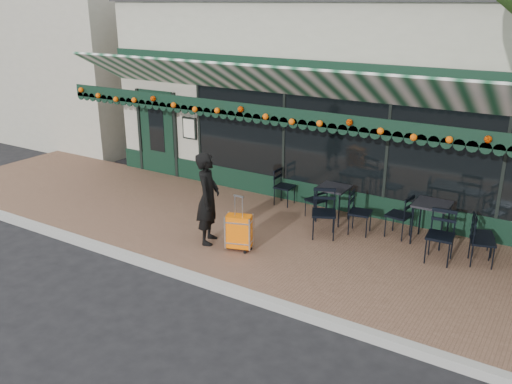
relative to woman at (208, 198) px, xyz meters
The scene contains 17 objects.
ground 1.84m from the woman, 47.68° to the right, with size 80.00×80.00×0.00m, color black.
sidewalk 1.65m from the woman, 40.65° to the left, with size 18.00×4.00×0.15m, color brown.
curb 1.85m from the woman, 49.63° to the right, with size 18.00×0.16×0.15m, color #9E9E99.
restaurant_building 6.90m from the woman, 81.34° to the left, with size 12.00×9.60×4.50m.
neighbor_building_left 13.88m from the woman, 150.14° to the left, with size 12.00×8.00×4.80m, color #B0AB9A.
woman is the anchor object (origin of this frame).
suitcase 0.86m from the woman, ahead, with size 0.52×0.39×1.05m.
cafe_table_a 4.21m from the woman, 31.66° to the left, with size 0.65×0.65×0.80m.
cafe_table_b 2.72m from the woman, 54.86° to the left, with size 0.61×0.61×0.75m.
chair_a_left 3.71m from the woman, 35.98° to the left, with size 0.44×0.44×0.87m, color black, non-canonical shape.
chair_a_right 5.05m from the woman, 25.97° to the left, with size 0.38×0.38×0.77m, color black, non-canonical shape.
chair_a_front 4.23m from the woman, 20.68° to the left, with size 0.47×0.47×0.94m, color black, non-canonical shape.
chair_a_extra 4.95m from the woman, 21.03° to the left, with size 0.42×0.42×0.85m, color black, non-canonical shape.
chair_b_left 2.56m from the woman, 62.23° to the left, with size 0.38×0.38×0.75m, color black, non-canonical shape.
chair_b_right 3.01m from the woman, 39.72° to the left, with size 0.43×0.43×0.86m, color black, non-canonical shape.
chair_b_front 2.26m from the woman, 38.21° to the left, with size 0.48×0.48×0.96m, color black, non-canonical shape.
chair_solo 2.58m from the woman, 84.66° to the left, with size 0.41×0.41×0.82m, color black, non-canonical shape.
Camera 1 is at (4.78, -6.44, 4.53)m, focal length 38.00 mm.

